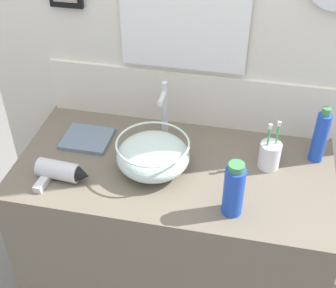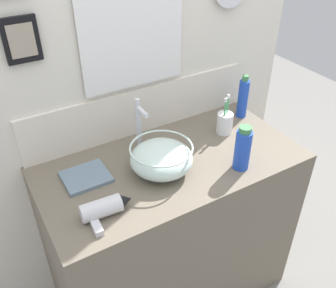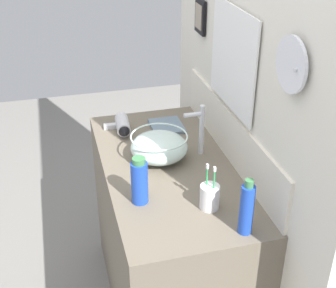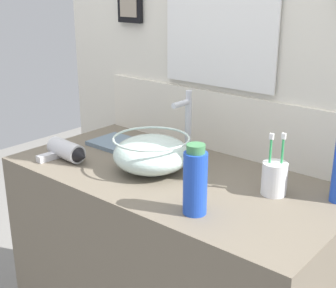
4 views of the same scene
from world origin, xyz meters
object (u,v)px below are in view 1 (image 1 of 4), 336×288
hair_drier (61,172)px  glass_bowl_sink (153,155)px  faucet (164,108)px  shampoo_bottle (234,190)px  toothbrush_cup (270,155)px  hand_towel (87,139)px  lotion_bottle (320,136)px

hair_drier → glass_bowl_sink: bearing=21.3°
faucet → shampoo_bottle: (0.30, -0.34, -0.04)m
faucet → toothbrush_cup: faucet is taller
glass_bowl_sink → hand_towel: (-0.29, 0.11, -0.06)m
faucet → hair_drier: bearing=-134.3°
toothbrush_cup → glass_bowl_sink: bearing=-166.0°
hand_towel → glass_bowl_sink: bearing=-20.9°
toothbrush_cup → lotion_bottle: lotion_bottle is taller
faucet → hair_drier: size_ratio=1.26×
faucet → toothbrush_cup: (0.41, -0.09, -0.09)m
hand_towel → shampoo_bottle: bearing=-24.1°
faucet → hair_drier: 0.44m
glass_bowl_sink → hair_drier: glass_bowl_sink is taller
hair_drier → hand_towel: 0.23m
faucet → lotion_bottle: (0.57, -0.01, -0.03)m
hair_drier → hand_towel: (0.01, 0.23, -0.02)m
shampoo_bottle → toothbrush_cup: bearing=66.9°
faucet → hand_towel: size_ratio=1.34×
faucet → hand_towel: faucet is taller
toothbrush_cup → lotion_bottle: 0.19m
toothbrush_cup → lotion_bottle: size_ratio=0.86×
glass_bowl_sink → hair_drier: (-0.30, -0.12, -0.03)m
hair_drier → lotion_bottle: size_ratio=0.86×
hair_drier → toothbrush_cup: bearing=17.2°
hair_drier → hand_towel: bearing=87.4°
faucet → hair_drier: (-0.30, -0.31, -0.10)m
toothbrush_cup → hair_drier: bearing=-162.8°
toothbrush_cup → hand_towel: 0.70m
faucet → shampoo_bottle: faucet is taller
glass_bowl_sink → faucet: faucet is taller
hair_drier → hand_towel: size_ratio=1.07×
shampoo_bottle → hair_drier: bearing=176.8°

